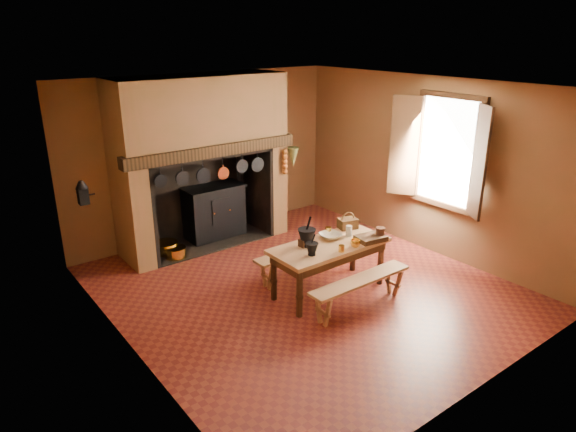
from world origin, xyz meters
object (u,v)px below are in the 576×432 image
object	(u,v)px
coffee_grinder	(303,242)
iron_range	(214,211)
bench_front	(360,286)
work_table	(329,251)
wicker_basket	(348,223)
mixing_bowl	(330,236)

from	to	relation	value
coffee_grinder	iron_range	bearing A→B (deg)	84.37
bench_front	work_table	bearing A→B (deg)	90.00
wicker_basket	iron_range	bearing A→B (deg)	124.73
bench_front	wicker_basket	bearing A→B (deg)	56.12
work_table	mixing_bowl	xyz separation A→B (m)	(0.14, 0.14, 0.15)
coffee_grinder	wicker_basket	world-z (taller)	wicker_basket
bench_front	coffee_grinder	bearing A→B (deg)	114.21
iron_range	work_table	bearing A→B (deg)	-84.81
iron_range	work_table	distance (m)	2.73
iron_range	mixing_bowl	xyz separation A→B (m)	(0.38, -2.58, 0.27)
iron_range	coffee_grinder	xyz separation A→B (m)	(-0.09, -2.57, 0.30)
work_table	wicker_basket	bearing A→B (deg)	24.60
bench_front	mixing_bowl	xyz separation A→B (m)	(0.14, 0.75, 0.43)
iron_range	bench_front	world-z (taller)	iron_range
bench_front	mixing_bowl	size ratio (longest dim) A/B	5.28
work_table	bench_front	bearing A→B (deg)	-90.00
iron_range	mixing_bowl	world-z (taller)	iron_range
bench_front	mixing_bowl	bearing A→B (deg)	79.70
work_table	iron_range	bearing A→B (deg)	95.19
work_table	wicker_basket	world-z (taller)	wicker_basket
coffee_grinder	mixing_bowl	size ratio (longest dim) A/B	0.55
work_table	mixing_bowl	distance (m)	0.25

